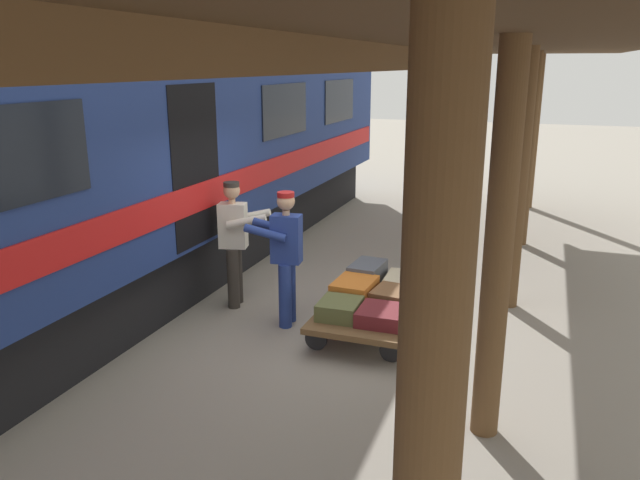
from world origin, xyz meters
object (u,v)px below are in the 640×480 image
Objects in this scene: suitcase_orange_carryall at (354,290)px; suitcase_maroon_trunk at (381,315)px; suitcase_slate_roller at (367,274)px; suitcase_olive_duffel at (340,309)px; porter_by_door at (235,240)px; luggage_cart at (373,305)px; suitcase_brown_leather at (393,297)px; suitcase_cream_canvas at (404,282)px; train_car at (97,152)px; porter_in_overalls at (285,254)px.

suitcase_maroon_trunk is at bearing 130.04° from suitcase_orange_carryall.
suitcase_orange_carryall is at bearing 90.00° from suitcase_slate_roller.
porter_by_door reaches higher than suitcase_olive_duffel.
suitcase_brown_leather is at bearing -180.00° from luggage_cart.
suitcase_maroon_trunk is (-0.25, 0.59, 0.13)m from luggage_cart.
suitcase_cream_canvas is at bearing -112.79° from suitcase_olive_duffel.
train_car is 4.16m from luggage_cart.
suitcase_slate_roller is 0.50m from suitcase_cream_canvas.
suitcase_brown_leather is 0.30× the size of porter_in_overalls.
porter_in_overalls is (1.31, 0.88, 0.51)m from suitcase_cream_canvas.
luggage_cart is 0.30m from suitcase_orange_carryall.
porter_by_door is at bearing -168.67° from train_car.
train_car is 3.86m from suitcase_orange_carryall.
suitcase_olive_duffel is at bearing 0.00° from suitcase_maroon_trunk.
porter_in_overalls is at bearing -20.53° from suitcase_olive_duffel.
suitcase_maroon_trunk is at bearing 180.00° from suitcase_olive_duffel.
suitcase_maroon_trunk is at bearing 112.79° from luggage_cart.
porter_in_overalls reaches higher than suitcase_brown_leather.
suitcase_orange_carryall is 0.59m from suitcase_slate_roller.
suitcase_orange_carryall is 1.76m from porter_by_door.
luggage_cart is 3.92× the size of suitcase_maroon_trunk.
porter_by_door is (1.69, 0.52, 0.45)m from suitcase_slate_roller.
porter_by_door is at bearing 13.36° from suitcase_cream_canvas.
train_car is at bearing 14.15° from suitcase_slate_roller.
porter_by_door reaches higher than luggage_cart.
suitcase_slate_roller is at bearing -132.65° from porter_in_overalls.
suitcase_maroon_trunk is 1.29m from suitcase_slate_roller.
suitcase_brown_leather is at bearing -167.57° from porter_in_overalls.
suitcase_orange_carryall is (0.50, 0.00, 0.03)m from suitcase_brown_leather.
suitcase_olive_duffel reaches higher than suitcase_brown_leather.
suitcase_olive_duffel reaches higher than suitcase_cream_canvas.
luggage_cart is 4.15× the size of suitcase_olive_duffel.
suitcase_slate_roller is (0.50, -1.19, 0.06)m from suitcase_maroon_trunk.
suitcase_cream_canvas reaches higher than suitcase_maroon_trunk.
suitcase_brown_leather is 0.59m from suitcase_cream_canvas.
suitcase_slate_roller reaches higher than suitcase_maroon_trunk.
train_car is 7.57× the size of luggage_cart.
porter_in_overalls reaches higher than suitcase_cream_canvas.
suitcase_orange_carryall is at bearing -90.00° from suitcase_olive_duffel.
suitcase_brown_leather is at bearing -90.00° from suitcase_maroon_trunk.
suitcase_maroon_trunk is at bearing 163.11° from porter_by_door.
suitcase_slate_roller is (0.50, -0.59, 0.05)m from suitcase_brown_leather.
suitcase_maroon_trunk is 1.44m from porter_in_overalls.
suitcase_brown_leather reaches higher than luggage_cart.
suitcase_brown_leather is 0.92× the size of suitcase_maroon_trunk.
suitcase_orange_carryall is (-3.50, -0.29, -1.60)m from train_car.
train_car reaches higher than suitcase_maroon_trunk.
suitcase_maroon_trunk is 0.50m from suitcase_olive_duffel.
suitcase_maroon_trunk is at bearing 112.79° from suitcase_slate_roller.
suitcase_olive_duffel is (0.00, 0.59, -0.03)m from suitcase_orange_carryall.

